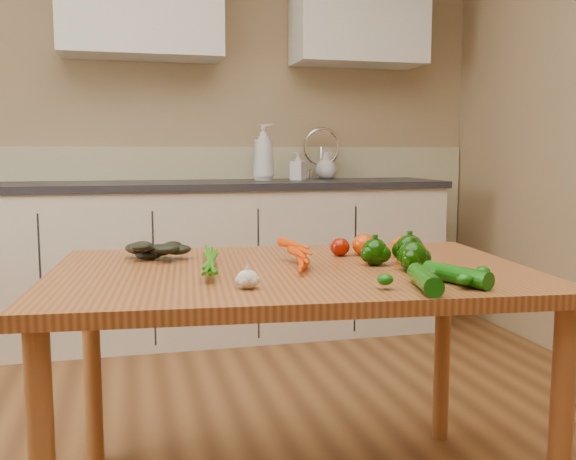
% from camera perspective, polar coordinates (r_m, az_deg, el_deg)
% --- Properties ---
extents(room, '(4.04, 5.04, 2.64)m').
position_cam_1_polar(room, '(1.69, -7.35, 12.88)').
color(room, brown).
rests_on(room, ground).
extents(counter_run, '(2.84, 0.64, 1.14)m').
position_cam_1_polar(counter_run, '(3.76, -7.57, -2.47)').
color(counter_run, beige).
rests_on(counter_run, ground).
extents(upper_cabinets, '(2.15, 0.35, 0.70)m').
position_cam_1_polar(upper_cabinets, '(3.98, -3.60, 19.75)').
color(upper_cabinets, silver).
rests_on(upper_cabinets, room).
extents(table, '(1.45, 1.00, 0.74)m').
position_cam_1_polar(table, '(1.88, 0.38, -5.86)').
color(table, '#9F5A2E').
rests_on(table, ground).
extents(soap_bottle_a, '(0.18, 0.17, 0.33)m').
position_cam_1_polar(soap_bottle_a, '(3.82, -2.19, 6.93)').
color(soap_bottle_a, silver).
rests_on(soap_bottle_a, counter_run).
extents(soap_bottle_b, '(0.11, 0.11, 0.17)m').
position_cam_1_polar(soap_bottle_b, '(3.87, 0.89, 5.70)').
color(soap_bottle_b, silver).
rests_on(soap_bottle_b, counter_run).
extents(soap_bottle_c, '(0.15, 0.15, 0.17)m').
position_cam_1_polar(soap_bottle_c, '(4.03, 3.42, 5.74)').
color(soap_bottle_c, silver).
rests_on(soap_bottle_c, counter_run).
extents(carrot_bunch, '(0.27, 0.22, 0.07)m').
position_cam_1_polar(carrot_bunch, '(1.86, -1.50, -2.35)').
color(carrot_bunch, '#E24005').
rests_on(carrot_bunch, table).
extents(leafy_greens, '(0.20, 0.18, 0.10)m').
position_cam_1_polar(leafy_greens, '(2.03, -11.44, -1.26)').
color(leafy_greens, black).
rests_on(leafy_greens, table).
extents(garlic_bulb, '(0.06, 0.06, 0.05)m').
position_cam_1_polar(garlic_bulb, '(1.58, -3.63, -4.40)').
color(garlic_bulb, beige).
rests_on(garlic_bulb, table).
extents(pepper_a, '(0.08, 0.08, 0.08)m').
position_cam_1_polar(pepper_a, '(1.92, 7.73, -1.96)').
color(pepper_a, '#0B3102').
rests_on(pepper_a, table).
extents(pepper_b, '(0.09, 0.09, 0.09)m').
position_cam_1_polar(pepper_b, '(1.96, 10.73, -1.72)').
color(pepper_b, '#0B3102').
rests_on(pepper_b, table).
extents(pepper_c, '(0.08, 0.08, 0.08)m').
position_cam_1_polar(pepper_c, '(1.84, 11.04, -2.33)').
color(pepper_c, '#0B3102').
rests_on(pepper_c, table).
extents(tomato_a, '(0.06, 0.06, 0.06)m').
position_cam_1_polar(tomato_a, '(2.08, 4.64, -1.51)').
color(tomato_a, '#891102').
rests_on(tomato_a, table).
extents(tomato_b, '(0.08, 0.08, 0.07)m').
position_cam_1_polar(tomato_b, '(2.10, 6.76, -1.31)').
color(tomato_b, '#DA3E05').
rests_on(tomato_b, table).
extents(tomato_c, '(0.08, 0.08, 0.07)m').
position_cam_1_polar(tomato_c, '(2.07, 10.20, -1.51)').
color(tomato_c, '#DA3E05').
rests_on(tomato_c, table).
extents(zucchini_a, '(0.11, 0.20, 0.05)m').
position_cam_1_polar(zucchini_a, '(1.69, 14.78, -3.89)').
color(zucchini_a, '#0B4A07').
rests_on(zucchini_a, table).
extents(zucchini_b, '(0.09, 0.20, 0.05)m').
position_cam_1_polar(zucchini_b, '(1.61, 12.07, -4.32)').
color(zucchini_b, '#0B4A07').
rests_on(zucchini_b, table).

